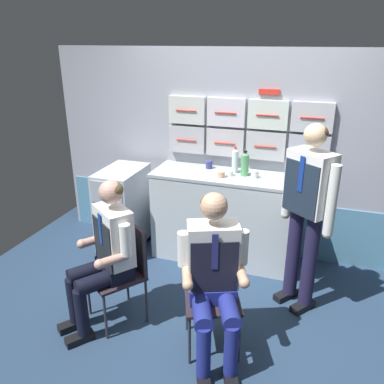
# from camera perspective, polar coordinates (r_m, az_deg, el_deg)

# --- Properties ---
(ground) EXTENTS (4.80, 4.80, 0.04)m
(ground) POSITION_cam_1_polar(r_m,az_deg,el_deg) (3.49, 1.27, -18.55)
(ground) COLOR #233751
(galley_bulkhead) EXTENTS (4.20, 0.14, 2.15)m
(galley_bulkhead) POSITION_cam_1_polar(r_m,az_deg,el_deg) (4.17, 7.17, 5.12)
(galley_bulkhead) COLOR #999CAA
(galley_bulkhead) RESTS_ON ground
(galley_counter) EXTENTS (1.54, 0.53, 0.95)m
(galley_counter) POSITION_cam_1_polar(r_m,az_deg,el_deg) (4.13, 5.03, -3.68)
(galley_counter) COLOR silver
(galley_counter) RESTS_ON ground
(service_trolley) EXTENTS (0.40, 0.65, 0.93)m
(service_trolley) POSITION_cam_1_polar(r_m,az_deg,el_deg) (4.35, -9.95, -2.23)
(service_trolley) COLOR black
(service_trolley) RESTS_ON ground
(folding_chair_left) EXTENTS (0.56, 0.56, 0.83)m
(folding_chair_left) POSITION_cam_1_polar(r_m,az_deg,el_deg) (3.32, -9.65, -10.08)
(folding_chair_left) COLOR #2D2D33
(folding_chair_left) RESTS_ON ground
(crew_member_left) EXTENTS (0.61, 0.66, 1.24)m
(crew_member_left) POSITION_cam_1_polar(r_m,az_deg,el_deg) (3.18, -12.47, -8.24)
(crew_member_left) COLOR black
(crew_member_left) RESTS_ON ground
(folding_chair_right) EXTENTS (0.52, 0.52, 0.83)m
(folding_chair_right) POSITION_cam_1_polar(r_m,az_deg,el_deg) (3.04, 2.78, -12.93)
(folding_chair_right) COLOR #2D2D33
(folding_chair_right) RESTS_ON ground
(crew_member_right) EXTENTS (0.56, 0.69, 1.26)m
(crew_member_right) POSITION_cam_1_polar(r_m,az_deg,el_deg) (2.81, 3.20, -11.64)
(crew_member_right) COLOR black
(crew_member_right) RESTS_ON ground
(crew_member_standing) EXTENTS (0.43, 0.40, 1.63)m
(crew_member_standing) POSITION_cam_1_polar(r_m,az_deg,el_deg) (3.33, 16.39, -1.80)
(crew_member_standing) COLOR black
(crew_member_standing) RESTS_ON ground
(water_bottle_blue_cap) EXTENTS (0.07, 0.07, 0.26)m
(water_bottle_blue_cap) POSITION_cam_1_polar(r_m,az_deg,el_deg) (3.67, 14.53, 2.40)
(water_bottle_blue_cap) COLOR #ABD8DD
(water_bottle_blue_cap) RESTS_ON galley_counter
(water_bottle_short) EXTENTS (0.07, 0.07, 0.27)m
(water_bottle_short) POSITION_cam_1_polar(r_m,az_deg,el_deg) (3.98, 6.27, 4.55)
(water_bottle_short) COLOR silver
(water_bottle_short) RESTS_ON galley_counter
(water_bottle_clear) EXTENTS (0.08, 0.08, 0.25)m
(water_bottle_clear) POSITION_cam_1_polar(r_m,az_deg,el_deg) (3.91, 7.70, 4.07)
(water_bottle_clear) COLOR #4D975D
(water_bottle_clear) RESTS_ON galley_counter
(paper_cup_tan) EXTENTS (0.07, 0.07, 0.07)m
(paper_cup_tan) POSITION_cam_1_polar(r_m,az_deg,el_deg) (3.88, 9.07, 2.61)
(paper_cup_tan) COLOR white
(paper_cup_tan) RESTS_ON galley_counter
(paper_cup_blue) EXTENTS (0.07, 0.07, 0.06)m
(paper_cup_blue) POSITION_cam_1_polar(r_m,az_deg,el_deg) (3.86, 4.25, 2.59)
(paper_cup_blue) COLOR tan
(paper_cup_blue) RESTS_ON galley_counter
(espresso_cup_small) EXTENTS (0.07, 0.07, 0.06)m
(espresso_cup_small) POSITION_cam_1_polar(r_m,az_deg,el_deg) (3.91, 5.49, 2.77)
(espresso_cup_small) COLOR white
(espresso_cup_small) RESTS_ON galley_counter
(coffee_cup_spare) EXTENTS (0.07, 0.07, 0.08)m
(coffee_cup_spare) POSITION_cam_1_polar(r_m,az_deg,el_deg) (4.12, 2.50, 4.01)
(coffee_cup_spare) COLOR navy
(coffee_cup_spare) RESTS_ON galley_counter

